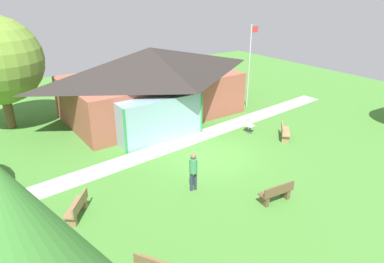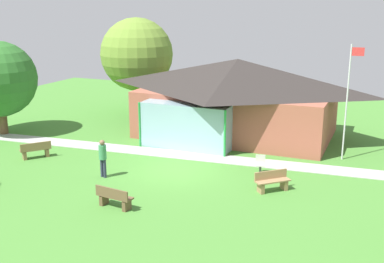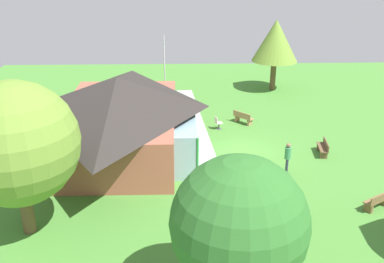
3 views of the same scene
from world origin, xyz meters
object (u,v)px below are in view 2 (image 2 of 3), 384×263
(patio_chair_lawn_spare, at_px, (260,165))
(flagpole, at_px, (348,98))
(bench_front_center, at_px, (114,198))
(bench_mid_left, at_px, (36,150))
(pavilion, at_px, (235,96))
(tree_behind_pavilion_left, at_px, (137,55))
(bench_mid_right, at_px, (272,182))
(visitor_strolling_lawn, at_px, (103,155))

(patio_chair_lawn_spare, bearing_deg, flagpole, -148.12)
(bench_front_center, bearing_deg, bench_mid_left, 158.62)
(bench_mid_left, bearing_deg, pavilion, -5.21)
(pavilion, height_order, tree_behind_pavilion_left, tree_behind_pavilion_left)
(tree_behind_pavilion_left, bearing_deg, bench_front_center, -64.08)
(bench_mid_right, relative_size, tree_behind_pavilion_left, 0.21)
(flagpole, distance_m, visitor_strolling_lawn, 12.01)
(bench_mid_left, distance_m, patio_chair_lawn_spare, 11.26)
(bench_mid_right, distance_m, patio_chair_lawn_spare, 2.08)
(bench_mid_left, distance_m, visitor_strolling_lawn, 4.81)
(pavilion, xyz_separation_m, patio_chair_lawn_spare, (3.18, -5.97, -1.91))
(patio_chair_lawn_spare, height_order, visitor_strolling_lawn, visitor_strolling_lawn)
(bench_mid_right, bearing_deg, flagpole, -156.12)
(flagpole, xyz_separation_m, tree_behind_pavilion_left, (-14.68, 5.43, 0.96))
(bench_mid_left, xyz_separation_m, tree_behind_pavilion_left, (-0.35, 11.23, 3.72))
(flagpole, bearing_deg, tree_behind_pavilion_left, 159.69)
(pavilion, relative_size, bench_mid_left, 8.18)
(flagpole, height_order, visitor_strolling_lawn, flagpole)
(flagpole, distance_m, bench_front_center, 12.35)
(pavilion, height_order, patio_chair_lawn_spare, pavilion)
(bench_mid_right, bearing_deg, bench_mid_left, -41.53)
(pavilion, height_order, bench_mid_right, pavilion)
(flagpole, distance_m, bench_mid_left, 15.70)
(visitor_strolling_lawn, bearing_deg, bench_mid_left, 0.20)
(bench_front_center, bearing_deg, tree_behind_pavilion_left, 122.58)
(pavilion, xyz_separation_m, bench_mid_left, (-7.86, -8.17, -1.92))
(bench_mid_right, bearing_deg, tree_behind_pavilion_left, -84.52)
(flagpole, height_order, bench_front_center, flagpole)
(bench_front_center, height_order, patio_chair_lawn_spare, patio_chair_lawn_spare)
(pavilion, distance_m, bench_mid_left, 11.50)
(patio_chair_lawn_spare, bearing_deg, tree_behind_pavilion_left, -54.20)
(patio_chair_lawn_spare, distance_m, tree_behind_pavilion_left, 15.01)
(bench_front_center, height_order, tree_behind_pavilion_left, tree_behind_pavilion_left)
(flagpole, xyz_separation_m, bench_mid_right, (-2.29, -5.44, -2.75))
(pavilion, height_order, flagpole, flagpole)
(pavilion, xyz_separation_m, flagpole, (6.47, -2.37, 0.83))
(flagpole, relative_size, tree_behind_pavilion_left, 0.86)
(patio_chair_lawn_spare, xyz_separation_m, tree_behind_pavilion_left, (-11.40, 9.04, 3.70))
(bench_mid_right, height_order, visitor_strolling_lawn, visitor_strolling_lawn)
(flagpole, relative_size, visitor_strolling_lawn, 3.29)
(pavilion, bearing_deg, visitor_strolling_lawn, -109.21)
(bench_mid_left, bearing_deg, patio_chair_lawn_spare, -40.07)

